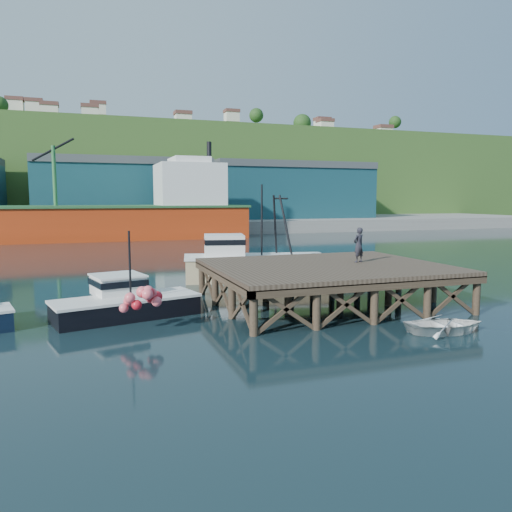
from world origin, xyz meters
name	(u,v)px	position (x,y,z in m)	size (l,w,h in m)	color
ground	(227,311)	(0.00, 0.00, 0.00)	(300.00, 300.00, 0.00)	black
wharf	(328,268)	(5.50, -0.19, 1.94)	(12.00, 10.00, 2.62)	brown
far_quay	(122,224)	(0.00, 70.00, 1.00)	(160.00, 40.00, 2.00)	gray
warehouse_mid	(123,193)	(0.00, 65.00, 6.50)	(28.00, 16.00, 9.00)	navy
warehouse_right	(285,194)	(30.00, 65.00, 6.50)	(30.00, 16.00, 9.00)	navy
cargo_ship	(69,216)	(-8.46, 48.00, 3.31)	(55.50, 10.00, 13.75)	#BF3712
hillside	(111,175)	(0.00, 100.00, 11.00)	(220.00, 50.00, 22.00)	#2D511E
boat_black	(124,301)	(-4.95, 0.50, 0.76)	(7.12, 5.90, 4.16)	black
trawler	(253,260)	(4.34, 8.77, 1.35)	(10.32, 5.42, 6.57)	tan
dinghy	(445,325)	(7.55, -6.92, 0.35)	(2.39, 3.35, 0.69)	white
dockworker	(359,245)	(7.57, 0.23, 3.08)	(0.70, 0.46, 1.91)	black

